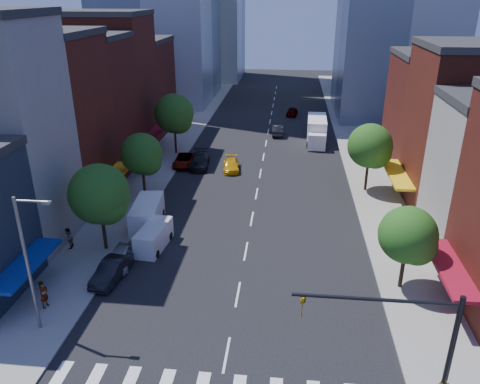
% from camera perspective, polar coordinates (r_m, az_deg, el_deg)
% --- Properties ---
extents(ground, '(220.00, 220.00, 0.00)m').
position_cam_1_polar(ground, '(29.13, -1.65, -19.21)').
color(ground, black).
rests_on(ground, ground).
extents(sidewalk_left, '(5.00, 120.00, 0.15)m').
position_cam_1_polar(sidewalk_left, '(66.19, -7.83, 5.81)').
color(sidewalk_left, gray).
rests_on(sidewalk_left, ground).
extents(sidewalk_right, '(5.00, 120.00, 0.15)m').
position_cam_1_polar(sidewalk_right, '(65.02, 14.20, 4.99)').
color(sidewalk_right, gray).
rests_on(sidewalk_right, ground).
extents(bldg_left_2, '(12.00, 9.00, 16.00)m').
position_cam_1_polar(bldg_left_2, '(49.60, -23.37, 7.75)').
color(bldg_left_2, '#581D14').
rests_on(bldg_left_2, ground).
extents(bldg_left_3, '(12.00, 8.00, 15.00)m').
position_cam_1_polar(bldg_left_3, '(57.05, -19.30, 9.65)').
color(bldg_left_3, '#591D16').
rests_on(bldg_left_3, ground).
extents(bldg_left_4, '(12.00, 9.00, 17.00)m').
position_cam_1_polar(bldg_left_4, '(64.49, -16.31, 12.37)').
color(bldg_left_4, '#581D14').
rests_on(bldg_left_4, ground).
extents(bldg_left_5, '(12.00, 10.00, 13.00)m').
position_cam_1_polar(bldg_left_5, '(73.58, -13.42, 12.32)').
color(bldg_left_5, '#591D16').
rests_on(bldg_left_5, ground).
extents(bldg_right_2, '(12.00, 10.00, 15.00)m').
position_cam_1_polar(bldg_right_2, '(50.19, 27.01, 6.68)').
color(bldg_right_2, '#581D14').
rests_on(bldg_right_2, ground).
extents(bldg_right_3, '(12.00, 10.00, 13.00)m').
position_cam_1_polar(bldg_right_3, '(59.58, 23.72, 8.54)').
color(bldg_right_3, '#591D16').
rests_on(bldg_right_3, ground).
extents(traffic_signal, '(7.24, 2.24, 8.00)m').
position_cam_1_polar(traffic_signal, '(23.85, 22.53, -19.47)').
color(traffic_signal, black).
rests_on(traffic_signal, sidewalk_right).
extents(streetlight, '(2.25, 0.25, 9.00)m').
position_cam_1_polar(streetlight, '(30.40, -24.33, -7.28)').
color(streetlight, slate).
rests_on(streetlight, sidewalk_left).
extents(tree_left_near, '(4.80, 4.80, 7.30)m').
position_cam_1_polar(tree_left_near, '(38.26, -16.58, -0.53)').
color(tree_left_near, black).
rests_on(tree_left_near, sidewalk_left).
extents(tree_left_mid, '(4.20, 4.20, 6.65)m').
position_cam_1_polar(tree_left_mid, '(47.99, -11.75, 4.36)').
color(tree_left_mid, black).
rests_on(tree_left_mid, sidewalk_left).
extents(tree_left_far, '(5.00, 5.00, 7.75)m').
position_cam_1_polar(tree_left_far, '(60.73, -7.92, 9.25)').
color(tree_left_far, black).
rests_on(tree_left_far, sidewalk_left).
extents(tree_right_near, '(4.00, 4.00, 6.20)m').
position_cam_1_polar(tree_right_near, '(34.14, 20.01, -5.24)').
color(tree_right_near, black).
rests_on(tree_right_near, sidewalk_right).
extents(tree_right_far, '(4.60, 4.60, 7.20)m').
position_cam_1_polar(tree_right_far, '(50.20, 15.72, 5.22)').
color(tree_right_far, black).
rests_on(tree_right_far, sidewalk_right).
extents(parked_car_front, '(2.04, 4.12, 1.35)m').
position_cam_1_polar(parked_car_front, '(37.80, -14.37, -7.72)').
color(parked_car_front, '#A0A0A5').
rests_on(parked_car_front, ground).
extents(parked_car_second, '(2.08, 4.60, 1.46)m').
position_cam_1_polar(parked_car_second, '(36.23, -15.41, -9.20)').
color(parked_car_second, black).
rests_on(parked_car_second, ground).
extents(parked_car_third, '(2.45, 4.96, 1.35)m').
position_cam_1_polar(parked_car_third, '(57.70, -6.85, 3.86)').
color(parked_car_third, '#999999').
rests_on(parked_car_third, ground).
extents(parked_car_rear, '(2.73, 5.57, 1.56)m').
position_cam_1_polar(parked_car_rear, '(57.05, -4.94, 3.83)').
color(parked_car_rear, black).
rests_on(parked_car_rear, ground).
extents(cargo_van_near, '(2.27, 4.67, 1.92)m').
position_cam_1_polar(cargo_van_near, '(39.44, -10.53, -5.50)').
color(cargo_van_near, silver).
rests_on(cargo_van_near, ground).
extents(cargo_van_far, '(2.70, 5.72, 2.36)m').
position_cam_1_polar(cargo_van_far, '(42.86, -11.29, -2.80)').
color(cargo_van_far, white).
rests_on(cargo_van_far, ground).
extents(taxi, '(2.32, 4.59, 1.28)m').
position_cam_1_polar(taxi, '(55.84, -1.07, 3.32)').
color(taxi, '#DC9F0B').
rests_on(taxi, ground).
extents(traffic_car_oncoming, '(1.73, 4.66, 1.52)m').
position_cam_1_polar(traffic_car_oncoming, '(70.23, 4.63, 7.56)').
color(traffic_car_oncoming, black).
rests_on(traffic_car_oncoming, ground).
extents(traffic_car_far, '(2.16, 4.34, 1.42)m').
position_cam_1_polar(traffic_car_far, '(82.14, 6.39, 9.76)').
color(traffic_car_far, '#999999').
rests_on(traffic_car_far, ground).
extents(box_truck, '(2.82, 8.52, 3.40)m').
position_cam_1_polar(box_truck, '(67.06, 9.32, 7.32)').
color(box_truck, white).
rests_on(box_truck, ground).
extents(pedestrian_near, '(0.57, 0.78, 1.98)m').
position_cam_1_polar(pedestrian_near, '(34.38, -22.80, -11.43)').
color(pedestrian_near, '#999999').
rests_on(pedestrian_near, sidewalk_left).
extents(pedestrian_far, '(0.79, 0.96, 1.81)m').
position_cam_1_polar(pedestrian_far, '(40.96, -20.19, -5.34)').
color(pedestrian_far, '#999999').
rests_on(pedestrian_far, sidewalk_left).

